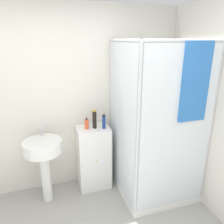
{
  "coord_description": "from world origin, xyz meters",
  "views": [
    {
      "loc": [
        -0.18,
        -1.21,
        2.05
      ],
      "look_at": [
        0.55,
        1.09,
        1.25
      ],
      "focal_mm": 35.0,
      "sensor_mm": 36.0,
      "label": 1
    }
  ],
  "objects_px": {
    "soap_dispenser": "(87,124)",
    "shampoo_bottle_tall_black": "(94,119)",
    "shampoo_bottle_blue": "(104,122)",
    "sink": "(43,154)"
  },
  "relations": [
    {
      "from": "soap_dispenser",
      "to": "shampoo_bottle_tall_black",
      "type": "distance_m",
      "value": 0.12
    },
    {
      "from": "soap_dispenser",
      "to": "shampoo_bottle_blue",
      "type": "relative_size",
      "value": 0.82
    },
    {
      "from": "shampoo_bottle_tall_black",
      "to": "shampoo_bottle_blue",
      "type": "distance_m",
      "value": 0.13
    },
    {
      "from": "sink",
      "to": "shampoo_bottle_tall_black",
      "type": "distance_m",
      "value": 0.78
    },
    {
      "from": "sink",
      "to": "shampoo_bottle_blue",
      "type": "bearing_deg",
      "value": 3.84
    },
    {
      "from": "shampoo_bottle_tall_black",
      "to": "shampoo_bottle_blue",
      "type": "relative_size",
      "value": 1.34
    },
    {
      "from": "shampoo_bottle_blue",
      "to": "shampoo_bottle_tall_black",
      "type": "bearing_deg",
      "value": 154.66
    },
    {
      "from": "soap_dispenser",
      "to": "sink",
      "type": "bearing_deg",
      "value": -168.98
    },
    {
      "from": "soap_dispenser",
      "to": "shampoo_bottle_blue",
      "type": "height_order",
      "value": "shampoo_bottle_blue"
    },
    {
      "from": "shampoo_bottle_tall_black",
      "to": "shampoo_bottle_blue",
      "type": "height_order",
      "value": "shampoo_bottle_tall_black"
    }
  ]
}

